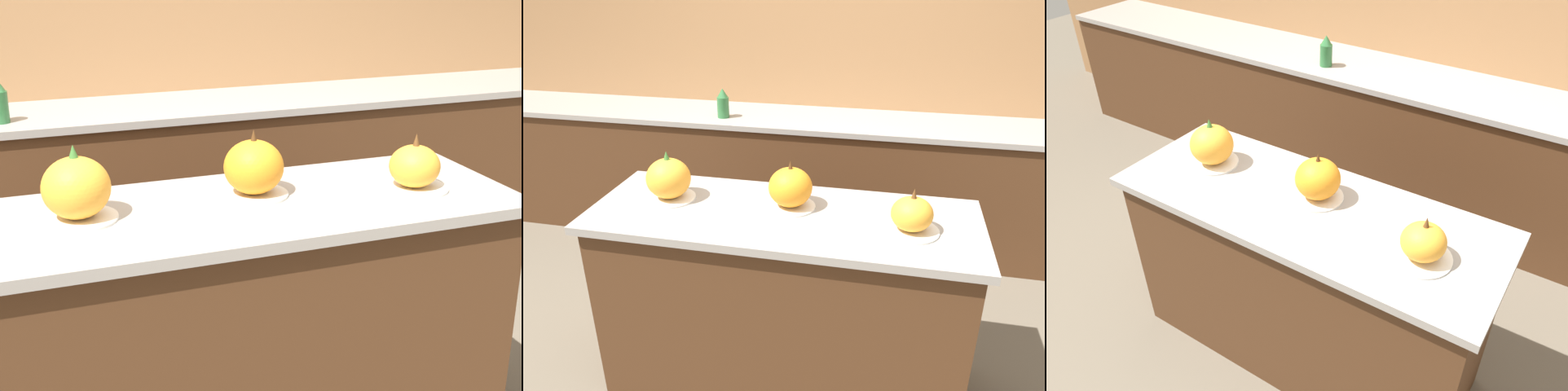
{
  "view_description": "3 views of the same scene",
  "coord_description": "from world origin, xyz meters",
  "views": [
    {
      "loc": [
        -0.68,
        -1.94,
        1.65
      ],
      "look_at": [
        0.02,
        0.0,
        0.92
      ],
      "focal_mm": 50.0,
      "sensor_mm": 36.0,
      "label": 1
    },
    {
      "loc": [
        0.42,
        -1.85,
        1.84
      ],
      "look_at": [
        0.01,
        -0.03,
        0.99
      ],
      "focal_mm": 35.0,
      "sensor_mm": 36.0,
      "label": 2
    },
    {
      "loc": [
        0.91,
        -1.38,
        2.12
      ],
      "look_at": [
        0.01,
        -0.0,
        0.94
      ],
      "focal_mm": 35.0,
      "sensor_mm": 36.0,
      "label": 3
    }
  ],
  "objects": [
    {
      "name": "bottle_tall",
      "position": [
        -0.7,
        1.32,
        0.99
      ],
      "size": [
        0.08,
        0.08,
        0.2
      ],
      "color": "#2D6B38",
      "rests_on": "back_counter"
    },
    {
      "name": "pumpkin_cake_center",
      "position": [
        0.02,
        0.07,
        0.98
      ],
      "size": [
        0.22,
        0.22,
        0.21
      ],
      "color": "white",
      "rests_on": "kitchen_island"
    },
    {
      "name": "pumpkin_cake_right",
      "position": [
        0.52,
        -0.05,
        0.96
      ],
      "size": [
        0.22,
        0.22,
        0.18
      ],
      "color": "white",
      "rests_on": "kitchen_island"
    },
    {
      "name": "back_counter",
      "position": [
        0.0,
        1.44,
        0.45
      ],
      "size": [
        6.0,
        0.6,
        0.9
      ],
      "color": "#4C2D19",
      "rests_on": "ground_plane"
    },
    {
      "name": "wall_back",
      "position": [
        0.0,
        1.77,
        1.25
      ],
      "size": [
        8.0,
        0.06,
        2.5
      ],
      "color": "#9E7047",
      "rests_on": "ground_plane"
    },
    {
      "name": "kitchen_island",
      "position": [
        0.0,
        0.0,
        0.45
      ],
      "size": [
        1.63,
        0.62,
        0.89
      ],
      "color": "#4C2D19",
      "rests_on": "ground_plane"
    },
    {
      "name": "ground_plane",
      "position": [
        0.0,
        0.0,
        0.0
      ],
      "size": [
        12.0,
        12.0,
        0.0
      ],
      "primitive_type": "plane",
      "color": "#665B4C"
    },
    {
      "name": "pumpkin_cake_left",
      "position": [
        -0.52,
        0.04,
        0.99
      ],
      "size": [
        0.22,
        0.22,
        0.22
      ],
      "color": "white",
      "rests_on": "kitchen_island"
    }
  ]
}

